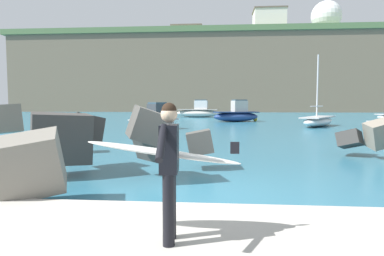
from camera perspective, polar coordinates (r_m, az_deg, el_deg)
ground_plane at (r=8.04m, az=-0.70°, el=-10.27°), size 400.00×400.00×0.00m
breakwater_jetty at (r=11.13m, az=-24.62°, el=-1.12°), size 28.31×8.43×2.13m
surfer_with_board at (r=4.43m, az=-4.11°, el=-5.33°), size 2.11×1.20×1.78m
boat_near_left at (r=36.66m, az=7.43°, el=2.23°), size 5.34×3.60×2.35m
boat_near_centre at (r=25.94m, az=-6.19°, el=1.15°), size 3.81×4.30×2.04m
boat_mid_left at (r=30.97m, az=20.25°, el=1.13°), size 4.44×5.86×5.99m
boat_mid_centre at (r=47.24m, az=1.06°, el=2.74°), size 6.00×2.33×2.43m
mooring_buoy_inner at (r=37.65m, az=10.50°, el=1.44°), size 0.44×0.44×0.44m
mooring_buoy_middle at (r=26.29m, az=-17.15°, el=0.14°), size 0.44×0.44×0.44m
headland_bluff at (r=93.49m, az=6.54°, el=8.57°), size 102.50×40.96×18.18m
radar_dome at (r=101.81m, az=21.46°, el=16.65°), size 7.87×7.87×10.76m
station_building_west at (r=89.24m, az=12.70°, el=16.67°), size 7.78×7.10×6.36m
station_building_central at (r=97.00m, az=-0.75°, el=15.17°), size 8.33×8.38×4.44m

